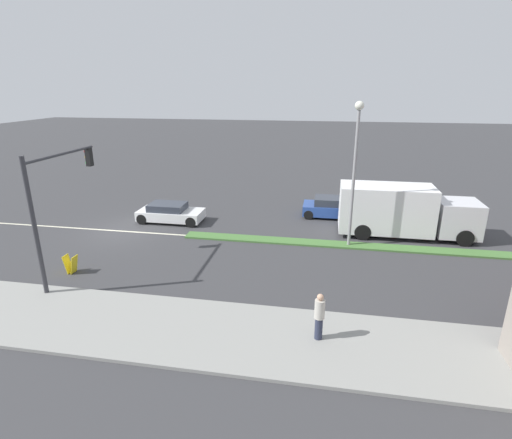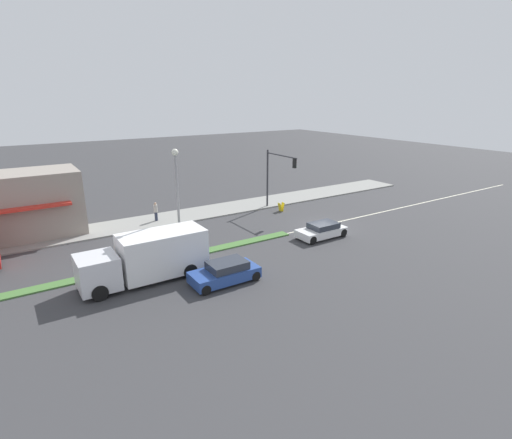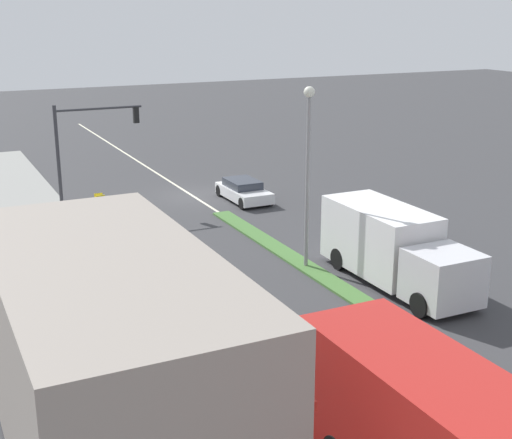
% 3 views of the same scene
% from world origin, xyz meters
% --- Properties ---
extents(ground_plane, '(160.00, 160.00, 0.00)m').
position_xyz_m(ground_plane, '(0.00, 18.00, 0.00)').
color(ground_plane, '#38383A').
extents(lane_marking_center, '(0.16, 60.00, 0.01)m').
position_xyz_m(lane_marking_center, '(0.00, 0.00, 0.00)').
color(lane_marking_center, beige).
rests_on(lane_marking_center, ground).
extents(traffic_signal_main, '(4.59, 0.34, 5.60)m').
position_xyz_m(traffic_signal_main, '(6.12, 0.63, 3.90)').
color(traffic_signal_main, '#333338').
rests_on(traffic_signal_main, sidewalk_right).
extents(street_lamp, '(0.44, 0.44, 7.37)m').
position_xyz_m(street_lamp, '(0.00, 13.04, 4.78)').
color(street_lamp, gray).
rests_on(street_lamp, median_strip).
extents(pedestrian, '(0.34, 0.34, 1.66)m').
position_xyz_m(pedestrian, '(8.76, 11.69, 0.99)').
color(pedestrian, '#282D42').
rests_on(pedestrian, sidewalk_right).
extents(warning_aframe_sign, '(0.45, 0.53, 0.84)m').
position_xyz_m(warning_aframe_sign, '(5.51, 0.41, 0.43)').
color(warning_aframe_sign, yellow).
rests_on(warning_aframe_sign, ground).
extents(delivery_truck, '(2.44, 7.50, 2.87)m').
position_xyz_m(delivery_truck, '(-2.20, 15.97, 1.47)').
color(delivery_truck, silver).
rests_on(delivery_truck, ground).
extents(coupe_blue, '(1.89, 4.11, 1.29)m').
position_xyz_m(coupe_blue, '(-5.00, 12.30, 0.62)').
color(coupe_blue, '#284793').
rests_on(coupe_blue, ground).
extents(van_white, '(1.85, 4.01, 1.18)m').
position_xyz_m(van_white, '(-2.20, 2.13, 0.58)').
color(van_white, silver).
rests_on(van_white, ground).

